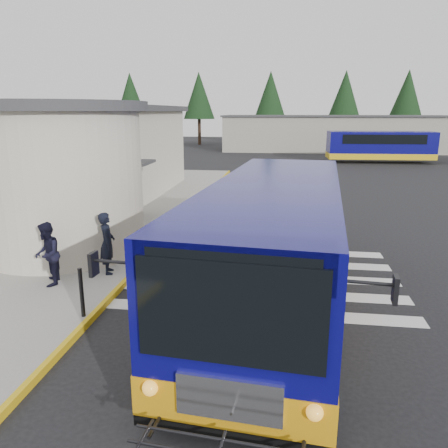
# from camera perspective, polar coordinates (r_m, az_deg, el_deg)

# --- Properties ---
(ground) EXTENTS (140.00, 140.00, 0.00)m
(ground) POSITION_cam_1_polar(r_m,az_deg,el_deg) (13.56, 6.62, -5.62)
(ground) COLOR black
(ground) RESTS_ON ground
(sidewalk) EXTENTS (10.00, 34.00, 0.15)m
(sidewalk) POSITION_cam_1_polar(r_m,az_deg,el_deg) (19.63, -20.32, 0.13)
(sidewalk) COLOR gray
(sidewalk) RESTS_ON ground
(curb_strip) EXTENTS (0.12, 34.00, 0.16)m
(curb_strip) POSITION_cam_1_polar(r_m,az_deg,el_deg) (17.86, -6.15, -0.39)
(curb_strip) COLOR gold
(curb_strip) RESTS_ON ground
(station_building) EXTENTS (12.70, 18.70, 4.80)m
(station_building) POSITION_cam_1_polar(r_m,az_deg,el_deg) (22.62, -21.61, 8.23)
(station_building) COLOR beige
(station_building) RESTS_ON ground
(crosswalk) EXTENTS (8.00, 5.35, 0.01)m
(crosswalk) POSITION_cam_1_polar(r_m,az_deg,el_deg) (12.82, 4.28, -6.73)
(crosswalk) COLOR silver
(crosswalk) RESTS_ON ground
(depot_building) EXTENTS (26.40, 8.40, 4.20)m
(depot_building) POSITION_cam_1_polar(r_m,az_deg,el_deg) (55.10, 14.17, 11.44)
(depot_building) COLOR gray
(depot_building) RESTS_ON ground
(tree_line) EXTENTS (58.40, 4.40, 10.00)m
(tree_line) POSITION_cam_1_polar(r_m,az_deg,el_deg) (63.07, 13.93, 16.03)
(tree_line) COLOR black
(tree_line) RESTS_ON ground
(transit_bus) EXTENTS (4.29, 11.07, 3.06)m
(transit_bus) POSITION_cam_1_polar(r_m,az_deg,el_deg) (10.44, 6.61, -3.31)
(transit_bus) COLOR #0A085F
(transit_bus) RESTS_ON ground
(pedestrian_a) EXTENTS (0.63, 0.76, 1.77)m
(pedestrian_a) POSITION_cam_1_polar(r_m,az_deg,el_deg) (12.76, -15.01, -2.42)
(pedestrian_a) COLOR black
(pedestrian_a) RESTS_ON sidewalk
(pedestrian_b) EXTENTS (0.90, 1.00, 1.70)m
(pedestrian_b) POSITION_cam_1_polar(r_m,az_deg,el_deg) (12.40, -22.10, -3.67)
(pedestrian_b) COLOR black
(pedestrian_b) RESTS_ON sidewalk
(bollard) EXTENTS (0.09, 0.09, 1.15)m
(bollard) POSITION_cam_1_polar(r_m,az_deg,el_deg) (10.35, -18.10, -8.51)
(bollard) COLOR black
(bollard) RESTS_ON sidewalk
(far_bus_a) EXTENTS (9.64, 3.13, 2.46)m
(far_bus_a) POSITION_cam_1_polar(r_m,az_deg,el_deg) (43.50, 19.72, 9.66)
(far_bus_a) COLOR #09075A
(far_bus_a) RESTS_ON ground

